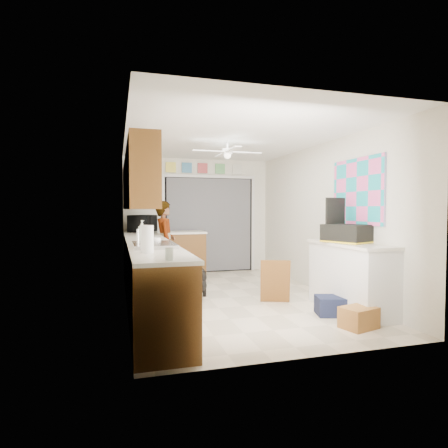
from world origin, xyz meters
TOP-DOWN VIEW (x-y plane):
  - floor at (0.00, 0.00)m, footprint 5.00×5.00m
  - ceiling at (0.00, 0.00)m, footprint 5.00×5.00m
  - wall_back at (0.00, 2.50)m, footprint 3.20×0.00m
  - wall_front at (0.00, -2.50)m, footprint 3.20×0.00m
  - wall_left at (-1.60, 0.00)m, footprint 0.00×5.00m
  - wall_right at (1.60, 0.00)m, footprint 0.00×5.00m
  - left_base_cabinets at (-1.30, 0.00)m, footprint 0.60×4.80m
  - left_countertop at (-1.29, 0.00)m, footprint 0.62×4.80m
  - upper_cabinets at (-1.44, 0.20)m, footprint 0.32×4.00m
  - sink_basin at (-1.29, -1.00)m, footprint 0.50×0.76m
  - faucet at (-1.48, -1.00)m, footprint 0.03×0.03m
  - peninsula_base at (-0.50, 2.00)m, footprint 1.00×0.60m
  - peninsula_top at (-0.50, 2.00)m, footprint 1.04×0.64m
  - back_opening_recess at (0.25, 2.47)m, footprint 2.00×0.06m
  - curtain_panel at (0.25, 2.43)m, footprint 1.90×0.03m
  - door_trim_left at (-0.77, 2.44)m, footprint 0.06×0.04m
  - door_trim_right at (1.27, 2.44)m, footprint 0.06×0.04m
  - door_trim_head at (0.25, 2.44)m, footprint 2.10×0.04m
  - header_frame_0 at (-0.60, 2.47)m, footprint 0.22×0.02m
  - header_frame_1 at (-0.25, 2.47)m, footprint 0.22×0.02m
  - header_frame_2 at (0.10, 2.47)m, footprint 0.22×0.02m
  - header_frame_3 at (0.50, 2.47)m, footprint 0.22×0.02m
  - header_frame_4 at (0.90, 2.47)m, footprint 0.22×0.02m
  - route66_sign at (-0.95, 2.47)m, footprint 0.22×0.02m
  - right_counter_base at (1.35, -1.20)m, footprint 0.50×1.40m
  - right_counter_top at (1.34, -1.20)m, footprint 0.54×1.44m
  - abstract_painting at (1.58, -1.00)m, footprint 0.03×1.15m
  - ceiling_fan at (0.00, 0.20)m, footprint 1.14×1.14m
  - microwave at (-1.23, 2.00)m, footprint 0.62×0.73m
  - soap_bottle at (-1.39, -0.36)m, footprint 0.16×0.16m
  - cup at (-1.22, -0.65)m, footprint 0.14×0.14m
  - jar_b at (-1.27, -2.25)m, footprint 0.08×0.08m
  - paper_towel_roll at (-1.42, -1.62)m, footprint 0.16×0.16m
  - suitcase at (1.32, -1.14)m, footprint 0.62×0.70m
  - suitcase_rim at (1.32, -1.14)m, footprint 0.62×0.70m
  - suitcase_lid at (1.32, -0.85)m, footprint 0.40×0.18m
  - cardboard_box at (1.00, -1.87)m, footprint 0.46×0.40m
  - navy_crate at (1.00, -1.30)m, footprint 0.48×0.43m
  - cabinet_door_panel at (0.53, -0.52)m, footprint 0.47×0.31m
  - man at (-0.90, 1.13)m, footprint 0.38×0.57m
  - dog at (-0.45, 0.33)m, footprint 0.29×0.62m

SIDE VIEW (x-z plane):
  - floor at x=0.00m, z-range 0.00..0.00m
  - navy_crate at x=1.00m, z-range 0.00..0.24m
  - cardboard_box at x=1.00m, z-range 0.00..0.25m
  - dog at x=-0.45m, z-range 0.00..0.47m
  - cabinet_door_panel at x=0.53m, z-range 0.00..0.65m
  - left_base_cabinets at x=-1.30m, z-range 0.00..0.90m
  - peninsula_base at x=-0.50m, z-range 0.00..0.90m
  - right_counter_base at x=1.35m, z-range 0.00..0.90m
  - man at x=-0.90m, z-range 0.00..1.55m
  - left_countertop at x=-1.29m, z-range 0.90..0.94m
  - peninsula_top at x=-0.50m, z-range 0.90..0.94m
  - right_counter_top at x=1.34m, z-range 0.90..0.94m
  - suitcase_rim at x=1.32m, z-range 0.94..0.96m
  - sink_basin at x=-1.29m, z-range 0.92..0.98m
  - cup at x=-1.22m, z-range 0.94..1.03m
  - jar_b at x=-1.27m, z-range 0.94..1.05m
  - faucet at x=-1.48m, z-range 0.94..1.16m
  - back_opening_recess at x=0.25m, z-range 0.00..2.10m
  - door_trim_left at x=-0.77m, z-range 0.00..2.10m
  - door_trim_right at x=1.27m, z-range 0.00..2.10m
  - curtain_panel at x=0.25m, z-range 0.03..2.08m
  - suitcase at x=1.32m, z-range 0.94..1.19m
  - paper_towel_roll at x=-1.42m, z-range 0.94..1.23m
  - soap_bottle at x=-1.39m, z-range 0.94..1.25m
  - microwave at x=-1.23m, z-range 0.94..1.28m
  - wall_back at x=0.00m, z-range -0.35..2.85m
  - wall_front at x=0.00m, z-range -0.35..2.85m
  - wall_left at x=-1.60m, z-range -1.25..3.75m
  - wall_right at x=1.60m, z-range -1.25..3.75m
  - suitcase_lid at x=1.32m, z-range 1.06..1.56m
  - abstract_painting at x=1.58m, z-range 1.17..2.12m
  - upper_cabinets at x=-1.44m, z-range 1.40..2.20m
  - door_trim_head at x=0.25m, z-range 2.09..2.15m
  - header_frame_0 at x=-0.60m, z-range 2.19..2.41m
  - header_frame_1 at x=-0.25m, z-range 2.19..2.41m
  - header_frame_2 at x=0.10m, z-range 2.19..2.41m
  - header_frame_3 at x=0.50m, z-range 2.19..2.41m
  - header_frame_4 at x=0.90m, z-range 2.19..2.41m
  - route66_sign at x=-0.95m, z-range 2.17..2.43m
  - ceiling_fan at x=0.00m, z-range 2.20..2.44m
  - ceiling at x=0.00m, z-range 2.50..2.50m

